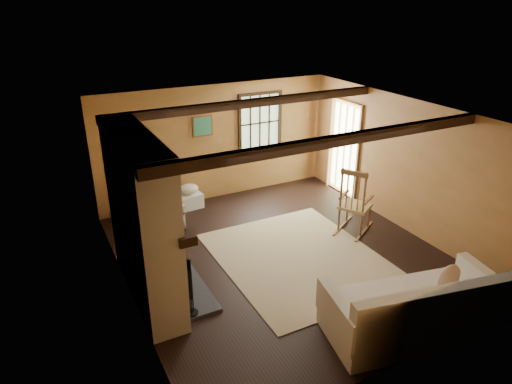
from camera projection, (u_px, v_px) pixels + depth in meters
ground at (282, 255)px, 7.65m from camera, size 5.50×5.50×0.00m
room_envelope at (288, 157)px, 7.29m from camera, size 5.02×5.52×2.44m
fireplace at (144, 225)px, 6.27m from camera, size 1.02×2.30×2.40m
rug at (299, 258)px, 7.57m from camera, size 2.50×3.00×0.01m
rocking_chair at (355, 205)px, 8.25m from camera, size 1.01×0.87×1.24m
sofa at (417, 312)px, 5.79m from camera, size 2.43×1.42×0.92m
firewood_pile at (126, 214)px, 8.85m from camera, size 0.59×0.11×0.21m
laundry_basket at (189, 200)px, 9.31m from camera, size 0.53×0.42×0.30m
basket_pillow at (188, 189)px, 9.21m from camera, size 0.48×0.41×0.21m
armchair at (148, 208)px, 8.55m from camera, size 0.94×0.95×0.66m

